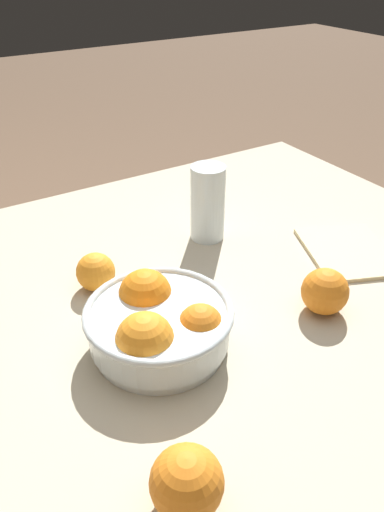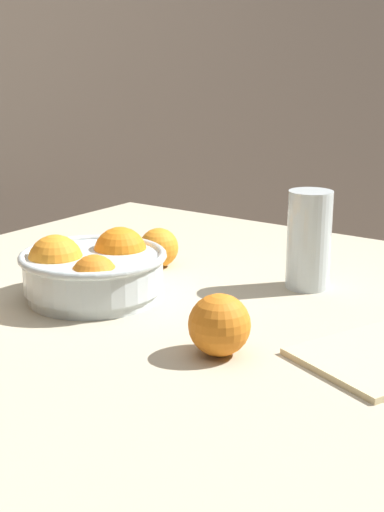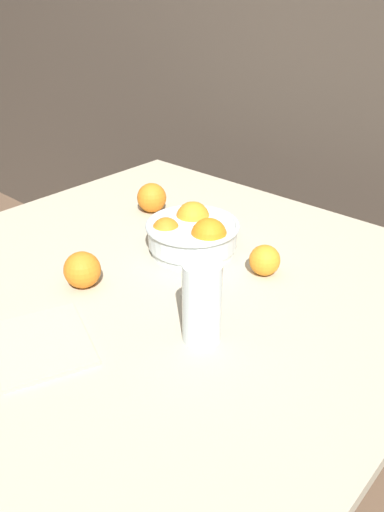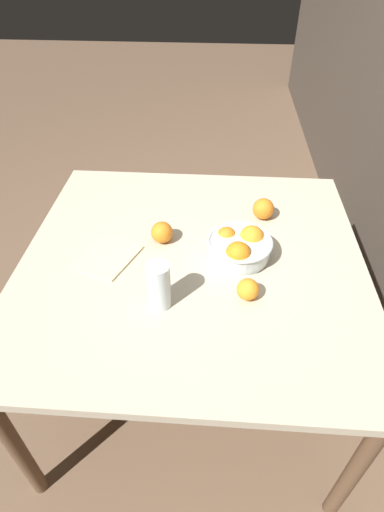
# 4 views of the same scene
# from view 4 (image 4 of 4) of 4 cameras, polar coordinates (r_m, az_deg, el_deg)

# --- Properties ---
(ground_plane) EXTENTS (12.00, 12.00, 0.00)m
(ground_plane) POSITION_cam_4_polar(r_m,az_deg,el_deg) (1.91, 0.05, -16.50)
(ground_plane) COLOR brown
(dining_table) EXTENTS (1.14, 1.17, 0.71)m
(dining_table) POSITION_cam_4_polar(r_m,az_deg,el_deg) (1.41, 0.07, -2.32)
(dining_table) COLOR #B7AD93
(dining_table) RESTS_ON ground_plane
(fruit_bowl) EXTENTS (0.22, 0.22, 0.10)m
(fruit_bowl) POSITION_cam_4_polar(r_m,az_deg,el_deg) (1.35, 6.82, 1.37)
(fruit_bowl) COLOR silver
(fruit_bowl) RESTS_ON dining_table
(juice_glass) EXTENTS (0.07, 0.07, 0.16)m
(juice_glass) POSITION_cam_4_polar(r_m,az_deg,el_deg) (1.17, -4.74, -4.51)
(juice_glass) COLOR #F4A314
(juice_glass) RESTS_ON dining_table
(orange_loose_near_bowl) EXTENTS (0.07, 0.07, 0.07)m
(orange_loose_near_bowl) POSITION_cam_4_polar(r_m,az_deg,el_deg) (1.22, 7.99, -4.74)
(orange_loose_near_bowl) COLOR orange
(orange_loose_near_bowl) RESTS_ON dining_table
(orange_loose_front) EXTENTS (0.08, 0.08, 0.08)m
(orange_loose_front) POSITION_cam_4_polar(r_m,az_deg,el_deg) (1.41, -4.32, 3.39)
(orange_loose_front) COLOR orange
(orange_loose_front) RESTS_ON dining_table
(orange_loose_aside) EXTENTS (0.08, 0.08, 0.08)m
(orange_loose_aside) POSITION_cam_4_polar(r_m,az_deg,el_deg) (1.55, 10.15, 6.65)
(orange_loose_aside) COLOR orange
(orange_loose_aside) RESTS_ON dining_table
(napkin) EXTENTS (0.24, 0.22, 0.01)m
(napkin) POSITION_cam_4_polar(r_m,az_deg,el_deg) (1.39, -11.78, -0.08)
(napkin) COLOR beige
(napkin) RESTS_ON dining_table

